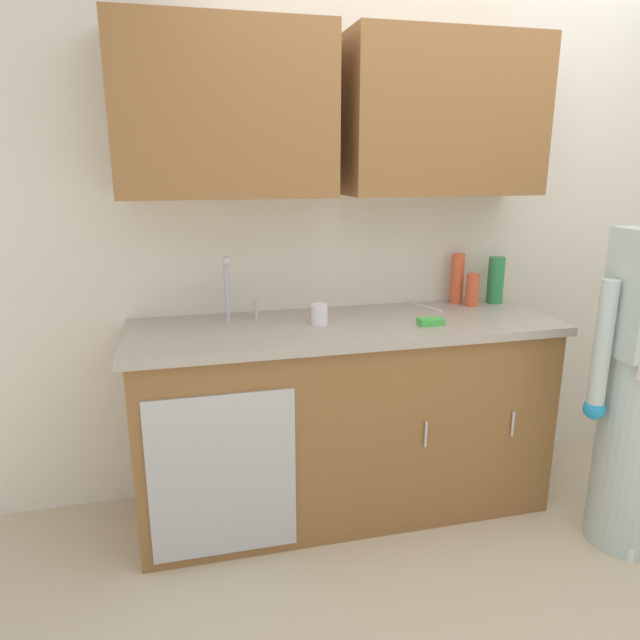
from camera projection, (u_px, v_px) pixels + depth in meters
name	position (u px, v px, depth m)	size (l,w,h in m)	color
ground_plane	(519.00, 580.00, 2.35)	(9.00, 9.00, 0.00)	beige
kitchen_wall_with_uppers	(409.00, 198.00, 2.86)	(4.80, 0.44, 2.70)	silver
counter_cabinet	(343.00, 421.00, 2.76)	(1.90, 0.62, 0.90)	brown
countertop	(345.00, 326.00, 2.64)	(1.96, 0.66, 0.04)	#A8A093
sink	(240.00, 332.00, 2.53)	(0.50, 0.36, 0.35)	#B7BABF
bottle_cleaner_spray	(496.00, 280.00, 2.98)	(0.08, 0.08, 0.24)	#2D8C4C
bottle_dish_liquid	(457.00, 279.00, 2.97)	(0.07, 0.07, 0.26)	#E05933
bottle_water_short	(472.00, 290.00, 2.92)	(0.06, 0.06, 0.17)	#E05933
cup_by_sink	(319.00, 314.00, 2.59)	(0.08, 0.08, 0.09)	white
knife_on_counter	(424.00, 307.00, 2.91)	(0.24, 0.02, 0.01)	silver
sponge	(431.00, 322.00, 2.59)	(0.11, 0.07, 0.03)	#4CBF4C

